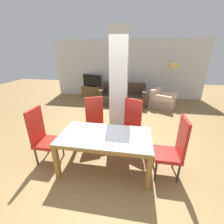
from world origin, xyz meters
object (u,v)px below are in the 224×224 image
(floor_lamp, at_px, (173,69))
(tv_screen, at_px, (92,81))
(dining_table, at_px, (105,142))
(tv_stand, at_px, (93,91))
(dining_chair_far_left, at_px, (95,120))
(dining_chair_head_right, at_px, (174,148))
(dining_chair_far_right, at_px, (130,123))
(sofa, at_px, (123,97))
(coffee_table, at_px, (121,107))
(dining_chair_head_left, at_px, (43,135))
(armchair, at_px, (162,101))
(bottle, at_px, (118,99))

(floor_lamp, bearing_deg, tv_screen, 174.15)
(dining_table, bearing_deg, tv_stand, 109.18)
(dining_table, xyz_separation_m, tv_screen, (-1.70, 4.88, 0.22))
(dining_table, bearing_deg, tv_screen, 109.18)
(dining_table, distance_m, dining_chair_far_left, 0.96)
(dining_chair_head_right, relative_size, tv_screen, 1.14)
(dining_chair_far_right, distance_m, tv_screen, 4.56)
(sofa, relative_size, floor_lamp, 1.13)
(coffee_table, bearing_deg, dining_chair_far_right, -77.42)
(sofa, distance_m, coffee_table, 1.08)
(dining_chair_head_left, relative_size, armchair, 1.01)
(floor_lamp, bearing_deg, tv_stand, 174.15)
(tv_screen, bearing_deg, dining_chair_head_right, 140.05)
(dining_chair_head_left, xyz_separation_m, dining_chair_far_right, (1.71, 0.84, 0.00))
(dining_chair_far_right, height_order, armchair, dining_chair_far_right)
(armchair, relative_size, floor_lamp, 0.66)
(dining_chair_far_left, bearing_deg, dining_chair_far_right, 152.74)
(dining_chair_far_left, relative_size, dining_chair_head_right, 1.00)
(dining_chair_head_right, distance_m, tv_screen, 5.69)
(armchair, relative_size, tv_stand, 1.09)
(coffee_table, xyz_separation_m, floor_lamp, (2.01, 1.62, 1.23))
(dining_chair_far_left, distance_m, sofa, 3.14)
(dining_chair_head_right, xyz_separation_m, coffee_table, (-1.26, 2.88, -0.37))
(coffee_table, height_order, floor_lamp, floor_lamp)
(dining_chair_far_right, xyz_separation_m, tv_screen, (-2.12, 4.03, 0.21))
(armchair, relative_size, tv_screen, 1.12)
(floor_lamp, bearing_deg, armchair, -118.47)
(dining_chair_far_right, bearing_deg, dining_chair_far_left, 25.87)
(tv_stand, xyz_separation_m, tv_screen, (0.00, 0.00, 0.54))
(dining_chair_head_right, distance_m, sofa, 4.18)
(dining_chair_head_right, relative_size, coffee_table, 1.63)
(sofa, xyz_separation_m, tv_screen, (-1.64, 0.92, 0.51))
(dining_chair_head_right, distance_m, bottle, 3.20)
(tv_stand, height_order, tv_screen, tv_screen)
(floor_lamp, bearing_deg, coffee_table, -141.06)
(tv_stand, bearing_deg, dining_chair_head_left, -85.17)
(tv_screen, relative_size, floor_lamp, 0.59)
(sofa, xyz_separation_m, armchair, (1.63, -0.20, -0.02))
(sofa, bearing_deg, dining_chair_far_right, 98.75)
(coffee_table, bearing_deg, dining_chair_far_left, -101.07)
(dining_chair_far_right, distance_m, floor_lamp, 4.06)
(dining_table, bearing_deg, dining_chair_far_right, 63.24)
(tv_screen, bearing_deg, bottle, 147.56)
(dining_chair_far_right, bearing_deg, armchair, -84.76)
(armchair, bearing_deg, dining_table, 6.42)
(floor_lamp, bearing_deg, dining_chair_far_right, -112.99)
(dining_chair_head_left, distance_m, armchair, 4.74)
(dining_chair_head_left, bearing_deg, dining_chair_far_right, 116.26)
(sofa, bearing_deg, tv_stand, -29.14)
(armchair, bearing_deg, tv_stand, -79.64)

